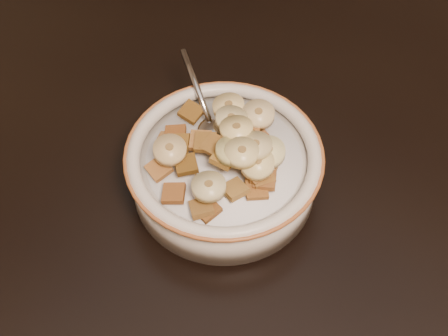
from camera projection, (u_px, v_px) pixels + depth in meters
The scene contains 47 objects.
table at pixel (390, 195), 0.65m from camera, with size 1.40×0.90×0.04m, color black.
cereal_bowl at pixel (224, 173), 0.61m from camera, with size 0.18×0.18×0.04m, color beige.
milk at pixel (224, 160), 0.59m from camera, with size 0.15×0.15×0.00m, color white.
spoon at pixel (214, 134), 0.61m from camera, with size 0.03×0.04×0.01m, color #ABABAB.
cereal_square_0 at pixel (262, 176), 0.57m from camera, with size 0.02×0.02×0.01m, color brown.
cereal_square_1 at pixel (174, 193), 0.56m from camera, with size 0.02×0.02×0.01m, color brown.
cereal_square_2 at pixel (167, 141), 0.60m from camera, with size 0.02×0.02×0.01m, color brown.
cereal_square_3 at pixel (186, 165), 0.57m from camera, with size 0.02×0.02×0.01m, color brown.
cereal_square_4 at pixel (205, 185), 0.56m from camera, with size 0.02×0.02×0.01m, color brown.
cereal_square_5 at pixel (207, 209), 0.55m from camera, with size 0.02×0.02×0.01m, color brown.
cereal_square_6 at pixel (249, 134), 0.59m from camera, with size 0.02×0.02×0.01m, color brown.
cereal_square_7 at pixel (265, 180), 0.57m from camera, with size 0.02×0.02×0.01m, color brown.
cereal_square_8 at pixel (258, 172), 0.57m from camera, with size 0.02×0.02×0.01m, color brown.
cereal_square_9 at pixel (235, 189), 0.56m from camera, with size 0.02×0.02×0.01m, color olive.
cereal_square_10 at pixel (214, 145), 0.58m from camera, with size 0.02×0.02×0.01m, color olive.
cereal_square_11 at pixel (244, 135), 0.59m from camera, with size 0.02×0.02×0.01m, color brown.
cereal_square_12 at pixel (251, 148), 0.58m from camera, with size 0.02×0.02×0.01m, color brown.
cereal_square_13 at pixel (246, 148), 0.58m from camera, with size 0.02×0.02×0.01m, color #95602F.
cereal_square_14 at pixel (202, 208), 0.55m from camera, with size 0.02×0.02×0.01m, color brown.
cereal_square_15 at pixel (268, 163), 0.58m from camera, with size 0.02×0.02×0.01m, color olive.
cereal_square_16 at pixel (237, 154), 0.57m from camera, with size 0.02×0.02×0.01m, color brown.
cereal_square_17 at pixel (251, 126), 0.60m from camera, with size 0.02×0.02×0.01m, color brown.
cereal_square_18 at pixel (179, 144), 0.59m from camera, with size 0.02×0.02×0.01m, color brown.
cereal_square_19 at pixel (257, 189), 0.56m from camera, with size 0.02×0.02×0.01m, color brown.
cereal_square_20 at pixel (241, 135), 0.59m from camera, with size 0.02×0.02×0.01m, color brown.
cereal_square_21 at pixel (205, 142), 0.58m from camera, with size 0.02×0.02×0.01m, color brown.
cereal_square_22 at pixel (242, 124), 0.60m from camera, with size 0.02×0.02×0.01m, color brown.
cereal_square_23 at pixel (242, 127), 0.59m from camera, with size 0.02×0.02×0.01m, color brown.
cereal_square_24 at pixel (159, 169), 0.58m from camera, with size 0.02×0.02×0.01m, color #9D6225.
cereal_square_25 at pixel (201, 141), 0.59m from camera, with size 0.02×0.02×0.01m, color olive.
cereal_square_26 at pixel (191, 112), 0.62m from camera, with size 0.02×0.02×0.01m, color brown.
cereal_square_27 at pixel (224, 158), 0.57m from camera, with size 0.02×0.02×0.01m, color olive.
cereal_square_28 at pixel (235, 147), 0.57m from camera, with size 0.02×0.02×0.01m, color brown.
cereal_square_29 at pixel (175, 133), 0.60m from camera, with size 0.02×0.02×0.01m, color brown.
cereal_square_30 at pixel (264, 143), 0.59m from camera, with size 0.02×0.02×0.01m, color brown.
cereal_square_31 at pixel (257, 173), 0.57m from camera, with size 0.02×0.02×0.01m, color brown.
banana_slice_0 at pixel (231, 120), 0.59m from camera, with size 0.03×0.03×0.01m, color #FFF3A3.
banana_slice_1 at pixel (268, 152), 0.57m from camera, with size 0.03×0.03×0.01m, color #CCC489.
banana_slice_2 at pixel (255, 146), 0.56m from camera, with size 0.03×0.03×0.01m, color #CCC07C.
banana_slice_3 at pixel (236, 129), 0.58m from camera, with size 0.03×0.03×0.01m, color #FFE592.
banana_slice_4 at pixel (170, 150), 0.57m from camera, with size 0.03×0.03×0.01m, color #E1C382.
banana_slice_5 at pixel (258, 115), 0.59m from camera, with size 0.03×0.03×0.01m, color #D9C286.
banana_slice_6 at pixel (232, 151), 0.56m from camera, with size 0.03×0.03×0.01m, color #CDBF6B.
banana_slice_7 at pixel (257, 164), 0.56m from camera, with size 0.03×0.03×0.01m, color #FDE084.
banana_slice_8 at pixel (242, 153), 0.56m from camera, with size 0.03×0.03×0.01m, color #DAC780.
banana_slice_9 at pixel (209, 187), 0.55m from camera, with size 0.03×0.03×0.01m, color #CFC185.
banana_slice_10 at pixel (229, 107), 0.60m from camera, with size 0.03×0.03×0.01m, color #FFEA9D.
Camera 1 is at (0.05, -0.40, 1.27)m, focal length 50.00 mm.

